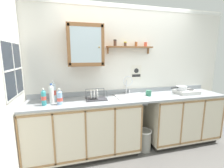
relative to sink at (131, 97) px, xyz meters
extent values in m
plane|color=#565451|center=(0.00, -0.47, -0.93)|extent=(6.38, 6.38, 0.00)
cube|color=silver|center=(0.00, 0.27, 0.31)|extent=(3.98, 0.05, 2.49)
cube|color=white|center=(0.00, 0.24, 1.51)|extent=(3.98, 0.02, 0.05)
cube|color=black|center=(-0.80, -0.01, -0.89)|extent=(1.69, 0.52, 0.08)
cube|color=beige|center=(-0.80, -0.04, -0.44)|extent=(1.73, 0.58, 0.83)
cube|color=#997047|center=(-0.80, -0.34, -0.06)|extent=(1.73, 0.01, 0.03)
cube|color=#997047|center=(-0.80, -0.34, -0.80)|extent=(1.73, 0.01, 0.03)
cube|color=#997047|center=(-1.67, -0.34, -0.44)|extent=(0.02, 0.01, 0.76)
cube|color=#997047|center=(-1.23, -0.34, -0.44)|extent=(0.02, 0.01, 0.76)
cube|color=#997047|center=(-0.80, -0.34, -0.44)|extent=(0.02, 0.01, 0.76)
cube|color=#997047|center=(-0.37, -0.34, -0.44)|extent=(0.02, 0.01, 0.76)
cube|color=#997047|center=(0.06, -0.34, -0.44)|extent=(0.02, 0.01, 0.76)
cube|color=black|center=(1.02, -0.01, -0.89)|extent=(1.29, 0.52, 0.08)
cube|color=beige|center=(1.02, -0.04, -0.44)|extent=(1.31, 0.58, 0.83)
cube|color=#997047|center=(1.02, -0.34, -0.06)|extent=(1.31, 0.01, 0.03)
cube|color=#997047|center=(1.02, -0.34, -0.80)|extent=(1.31, 0.01, 0.03)
cube|color=#997047|center=(0.36, -0.34, -0.44)|extent=(0.02, 0.01, 0.76)
cube|color=#997047|center=(0.80, -0.34, -0.44)|extent=(0.02, 0.01, 0.76)
cube|color=#997047|center=(1.24, -0.34, -0.44)|extent=(0.02, 0.01, 0.76)
cube|color=#997047|center=(1.67, -0.34, -0.44)|extent=(0.02, 0.01, 0.76)
cube|color=gray|center=(0.00, -0.04, -0.01)|extent=(3.34, 0.61, 0.03)
cube|color=gray|center=(0.00, 0.24, 0.05)|extent=(3.34, 0.02, 0.08)
cube|color=silver|center=(0.00, -0.02, 0.02)|extent=(0.51, 0.43, 0.01)
cube|color=slate|center=(0.00, -0.02, -0.09)|extent=(0.43, 0.35, 0.01)
cube|color=slate|center=(0.00, 0.16, -0.05)|extent=(0.43, 0.01, 0.11)
cube|color=slate|center=(0.00, -0.20, -0.05)|extent=(0.43, 0.01, 0.11)
cylinder|color=#4C4C51|center=(0.00, -0.02, -0.10)|extent=(0.04, 0.04, 0.01)
cylinder|color=silver|center=(-0.01, 0.21, 0.02)|extent=(0.05, 0.05, 0.02)
cylinder|color=silver|center=(-0.01, 0.21, 0.14)|extent=(0.02, 0.02, 0.22)
torus|color=silver|center=(-0.01, 0.13, 0.26)|extent=(0.18, 0.02, 0.18)
cylinder|color=silver|center=(0.05, 0.21, 0.05)|extent=(0.02, 0.02, 0.06)
cube|color=silver|center=(1.07, -0.06, 0.04)|extent=(0.38, 0.31, 0.06)
cylinder|color=#2D2D2D|center=(0.98, -0.03, 0.07)|extent=(0.15, 0.15, 0.01)
cylinder|color=#2D2D2D|center=(1.16, -0.03, 0.07)|extent=(0.15, 0.15, 0.01)
cylinder|color=black|center=(0.98, -0.20, 0.04)|extent=(0.03, 0.02, 0.03)
cylinder|color=black|center=(1.16, -0.20, 0.04)|extent=(0.03, 0.02, 0.03)
cylinder|color=silver|center=(0.98, -0.03, 0.11)|extent=(0.18, 0.18, 0.07)
torus|color=silver|center=(0.98, -0.03, 0.15)|extent=(0.19, 0.19, 0.01)
cylinder|color=black|center=(0.81, -0.07, 0.13)|extent=(0.17, 0.06, 0.02)
cylinder|color=#8CB7E0|center=(-1.14, -0.14, 0.10)|extent=(0.08, 0.08, 0.18)
cone|color=#8CB7E0|center=(-1.14, -0.14, 0.20)|extent=(0.07, 0.07, 0.03)
cylinder|color=white|center=(-1.14, -0.14, 0.23)|extent=(0.03, 0.03, 0.02)
cylinder|color=#D84C3F|center=(-1.14, -0.14, 0.08)|extent=(0.08, 0.08, 0.05)
cylinder|color=silver|center=(-1.24, 0.07, 0.14)|extent=(0.07, 0.07, 0.26)
cone|color=silver|center=(-1.24, 0.07, 0.29)|extent=(0.06, 0.06, 0.03)
cylinder|color=white|center=(-1.24, 0.07, 0.31)|extent=(0.03, 0.03, 0.02)
cylinder|color=#D84C3F|center=(-1.24, 0.07, 0.14)|extent=(0.07, 0.07, 0.07)
cylinder|color=white|center=(-1.26, -0.05, 0.13)|extent=(0.07, 0.07, 0.24)
cone|color=white|center=(-1.26, -0.05, 0.27)|extent=(0.06, 0.06, 0.03)
cylinder|color=#2D59B2|center=(-1.26, -0.05, 0.29)|extent=(0.03, 0.03, 0.02)
cylinder|color=white|center=(-1.26, -0.05, 0.15)|extent=(0.07, 0.07, 0.07)
cylinder|color=teal|center=(-1.35, -0.13, 0.11)|extent=(0.06, 0.06, 0.19)
cone|color=teal|center=(-1.35, -0.13, 0.22)|extent=(0.06, 0.06, 0.03)
cylinder|color=white|center=(-1.35, -0.13, 0.24)|extent=(0.03, 0.03, 0.02)
cylinder|color=#D84C3F|center=(-1.35, -0.13, 0.11)|extent=(0.07, 0.07, 0.05)
cube|color=#333338|center=(-0.60, -0.03, 0.02)|extent=(0.33, 0.24, 0.01)
cylinder|color=#4C4F54|center=(-0.75, -0.14, 0.09)|extent=(0.01, 0.01, 0.14)
cylinder|color=#4C4F54|center=(-0.45, -0.14, 0.09)|extent=(0.01, 0.01, 0.14)
cylinder|color=#4C4F54|center=(-0.75, 0.08, 0.09)|extent=(0.01, 0.01, 0.14)
cylinder|color=#4C4F54|center=(-0.45, 0.08, 0.09)|extent=(0.01, 0.01, 0.14)
cylinder|color=#4C4F54|center=(-0.60, -0.14, 0.16)|extent=(0.30, 0.01, 0.01)
cylinder|color=#4C4F54|center=(-0.60, 0.08, 0.16)|extent=(0.30, 0.01, 0.01)
cylinder|color=white|center=(-0.68, -0.03, 0.10)|extent=(0.01, 0.14, 0.14)
cylinder|color=white|center=(-0.63, -0.03, 0.10)|extent=(0.01, 0.14, 0.14)
cylinder|color=white|center=(-0.58, -0.03, 0.10)|extent=(0.01, 0.15, 0.15)
cylinder|color=#337259|center=(0.32, -0.03, 0.06)|extent=(0.09, 0.09, 0.10)
torus|color=#337259|center=(0.27, -0.06, 0.06)|extent=(0.06, 0.04, 0.07)
cube|color=brown|center=(-0.73, 0.11, 0.85)|extent=(0.55, 0.28, 0.63)
cube|color=silver|center=(-0.73, -0.04, 0.85)|extent=(0.45, 0.01, 0.52)
cube|color=brown|center=(-0.98, -0.04, 0.85)|extent=(0.04, 0.01, 0.59)
cube|color=brown|center=(-0.49, -0.04, 0.85)|extent=(0.04, 0.01, 0.59)
cube|color=brown|center=(-0.73, -0.04, 1.14)|extent=(0.52, 0.01, 0.05)
cube|color=brown|center=(-0.73, -0.04, 0.57)|extent=(0.52, 0.01, 0.05)
sphere|color=olive|center=(-0.54, -0.05, 0.82)|extent=(0.02, 0.02, 0.02)
cube|color=brown|center=(0.04, 0.18, 0.84)|extent=(0.82, 0.14, 0.02)
cube|color=brown|center=(-0.34, 0.23, 0.78)|extent=(0.02, 0.03, 0.10)
cube|color=brown|center=(0.41, 0.23, 0.78)|extent=(0.02, 0.03, 0.10)
cylinder|color=#4C3326|center=(-0.23, 0.17, 0.90)|extent=(0.05, 0.05, 0.09)
cylinder|color=black|center=(-0.23, 0.17, 0.95)|extent=(0.05, 0.05, 0.02)
cylinder|color=#4C3326|center=(-0.05, 0.18, 0.88)|extent=(0.04, 0.04, 0.06)
cylinder|color=yellow|center=(-0.05, 0.18, 0.92)|extent=(0.05, 0.05, 0.02)
cylinder|color=brown|center=(0.15, 0.18, 0.89)|extent=(0.05, 0.05, 0.08)
cylinder|color=white|center=(0.15, 0.18, 0.94)|extent=(0.05, 0.05, 0.02)
cylinder|color=#CC4C33|center=(0.33, 0.17, 0.89)|extent=(0.05, 0.05, 0.08)
cylinder|color=white|center=(0.33, 0.17, 0.94)|extent=(0.05, 0.05, 0.02)
cube|color=silver|center=(0.20, 0.24, 0.39)|extent=(0.19, 0.01, 0.26)
cube|color=#262626|center=(0.20, 0.24, 0.33)|extent=(0.17, 0.00, 0.05)
cylinder|color=#262626|center=(0.20, 0.24, 0.42)|extent=(0.09, 0.00, 0.09)
cube|color=#262D38|center=(-1.67, -0.18, 0.52)|extent=(0.01, 0.62, 0.66)
cube|color=white|center=(-1.68, -0.18, 0.52)|extent=(0.02, 0.67, 0.71)
cube|color=white|center=(-1.67, -0.18, 0.52)|extent=(0.01, 0.02, 0.66)
cube|color=white|center=(-1.67, -0.18, 0.52)|extent=(0.01, 0.62, 0.02)
cylinder|color=gray|center=(0.21, -0.15, -0.75)|extent=(0.22, 0.22, 0.36)
torus|color=white|center=(0.21, -0.15, -0.58)|extent=(0.25, 0.25, 0.02)
camera|label=1|loc=(-0.97, -2.43, 0.70)|focal=25.13mm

